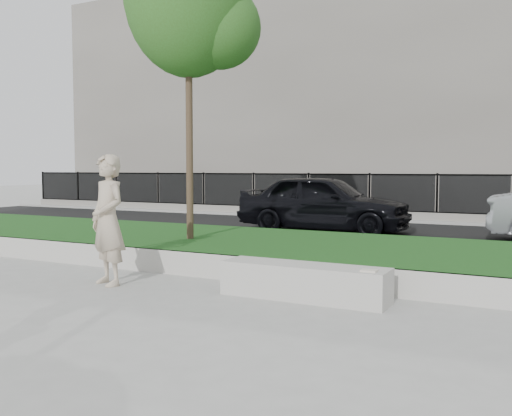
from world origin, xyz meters
The scene contains 11 objects.
ground centered at (0.00, 0.00, 0.00)m, with size 90.00×90.00×0.00m, color gray.
grass_bank centered at (0.00, 3.00, 0.20)m, with size 34.00×4.00×0.40m, color #0E3A13.
grass_kerb centered at (0.00, 1.04, 0.20)m, with size 34.00×0.08×0.40m, color #ACAAA1.
street centered at (0.00, 8.50, 0.02)m, with size 34.00×7.00×0.04m, color black.
far_pavement centered at (0.00, 13.00, 0.06)m, with size 34.00×3.00×0.12m, color gray.
iron_fence centered at (0.00, 12.00, 0.54)m, with size 32.00×0.30×1.50m.
building_facade centered at (0.00, 20.00, 5.00)m, with size 34.00×10.00×10.00m, color #67615A.
stone_bench centered at (1.92, 0.40, 0.24)m, with size 2.31×0.58×0.47m, color #ACAAA1.
man centered at (-1.08, -0.11, 0.99)m, with size 0.72×0.48×1.98m, color #B7A58C.
book centered at (2.86, 0.28, 0.48)m, with size 0.20×0.15×0.02m, color beige.
car_dark centered at (-0.65, 7.89, 0.83)m, with size 1.88×4.66×1.59m, color black.
Camera 1 is at (4.90, -6.67, 1.77)m, focal length 40.00 mm.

